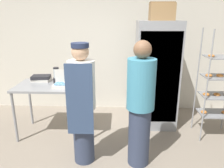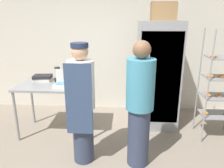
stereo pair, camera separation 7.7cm
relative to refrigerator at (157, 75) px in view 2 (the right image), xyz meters
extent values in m
cube|color=silver|center=(-0.87, 0.80, 0.56)|extent=(6.40, 0.12, 3.05)
cube|color=gray|center=(0.00, 0.01, 0.00)|extent=(0.74, 0.73, 1.94)
cube|color=gray|center=(0.00, -0.35, 0.02)|extent=(0.68, 0.02, 1.59)
cylinder|color=silver|center=(-0.20, -0.37, 0.05)|extent=(0.02, 0.02, 0.95)
cylinder|color=#93969B|center=(0.69, -0.65, -0.05)|extent=(0.02, 0.02, 1.83)
cylinder|color=#93969B|center=(0.69, -0.20, -0.05)|extent=(0.02, 0.02, 1.83)
cube|color=gray|center=(0.96, -0.43, -0.56)|extent=(0.50, 0.42, 0.01)
torus|color=orange|center=(0.79, -0.43, -0.54)|extent=(0.10, 0.10, 0.03)
cube|color=gray|center=(0.96, -0.43, -0.24)|extent=(0.50, 0.42, 0.01)
torus|color=orange|center=(0.79, -0.43, -0.22)|extent=(0.11, 0.11, 0.03)
torus|color=orange|center=(0.96, -0.43, -0.22)|extent=(0.11, 0.11, 0.03)
cube|color=gray|center=(0.96, -0.43, 0.09)|extent=(0.50, 0.42, 0.01)
torus|color=orange|center=(0.79, -0.43, 0.11)|extent=(0.11, 0.11, 0.03)
torus|color=orange|center=(0.96, -0.43, 0.11)|extent=(0.11, 0.11, 0.03)
cube|color=gray|center=(0.96, -0.43, 0.42)|extent=(0.50, 0.42, 0.01)
torus|color=orange|center=(0.79, -0.43, 0.44)|extent=(0.10, 0.10, 0.03)
cube|color=gray|center=(-1.81, -0.46, -0.09)|extent=(1.20, 0.73, 0.04)
cylinder|color=gray|center=(-2.36, -0.78, -0.54)|extent=(0.04, 0.04, 0.87)
cylinder|color=gray|center=(-1.25, -0.78, -0.54)|extent=(0.04, 0.04, 0.87)
cylinder|color=gray|center=(-2.36, -0.13, -0.54)|extent=(0.04, 0.04, 0.87)
cylinder|color=gray|center=(-1.25, -0.13, -0.54)|extent=(0.04, 0.04, 0.87)
cube|color=silver|center=(-1.62, -0.59, -0.04)|extent=(0.25, 0.22, 0.05)
cube|color=silver|center=(-1.62, -0.48, 0.09)|extent=(0.25, 0.01, 0.22)
torus|color=#669EC6|center=(-1.68, -0.63, -0.01)|extent=(0.08, 0.08, 0.02)
torus|color=#669EC6|center=(-1.62, -0.63, -0.01)|extent=(0.08, 0.08, 0.02)
torus|color=#669EC6|center=(-1.56, -0.63, -0.01)|extent=(0.08, 0.08, 0.02)
torus|color=#669EC6|center=(-1.68, -0.55, -0.01)|extent=(0.08, 0.08, 0.02)
torus|color=#669EC6|center=(-1.62, -0.55, -0.01)|extent=(0.08, 0.08, 0.02)
cylinder|color=black|center=(-1.76, -0.35, -0.02)|extent=(0.12, 0.12, 0.09)
cylinder|color=#B2BCC1|center=(-1.76, -0.35, 0.11)|extent=(0.09, 0.09, 0.16)
cylinder|color=black|center=(-1.76, -0.35, 0.20)|extent=(0.10, 0.10, 0.02)
cube|color=silver|center=(-2.07, -0.24, -0.05)|extent=(0.32, 0.22, 0.04)
cube|color=#232328|center=(-2.07, -0.24, 0.01)|extent=(0.33, 0.24, 0.06)
cube|color=#937047|center=(0.02, -0.06, 1.11)|extent=(0.40, 0.33, 0.28)
cube|color=olive|center=(0.02, -0.06, 1.26)|extent=(0.41, 0.17, 0.02)
cylinder|color=#333D56|center=(-1.17, -1.22, -0.56)|extent=(0.29, 0.29, 0.82)
cylinder|color=silver|center=(-1.17, -1.22, 0.17)|extent=(0.36, 0.36, 0.65)
sphere|color=tan|center=(-1.17, -1.22, 0.61)|extent=(0.22, 0.22, 0.22)
cube|color=#33476B|center=(-1.17, -1.41, 0.03)|extent=(0.34, 0.02, 0.93)
cylinder|color=#232D4C|center=(-1.17, -1.22, 0.69)|extent=(0.23, 0.23, 0.06)
cylinder|color=#333D56|center=(-0.39, -1.25, -0.55)|extent=(0.30, 0.30, 0.84)
cylinder|color=teal|center=(-0.39, -1.25, 0.20)|extent=(0.37, 0.37, 0.66)
sphere|color=brown|center=(-0.39, -1.25, 0.65)|extent=(0.23, 0.23, 0.23)
camera|label=1|loc=(-0.67, -3.93, 1.03)|focal=35.00mm
camera|label=2|loc=(-0.59, -3.93, 1.03)|focal=35.00mm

